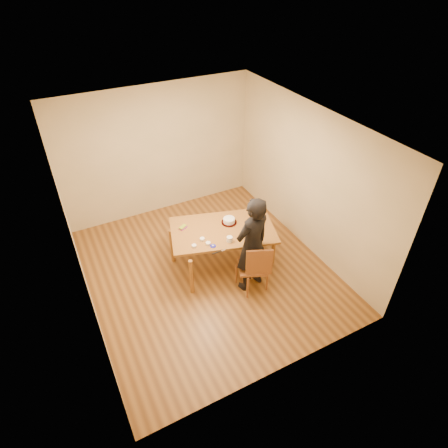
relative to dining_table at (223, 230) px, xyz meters
name	(u,v)px	position (x,y,z in m)	size (l,w,h in m)	color
room_shell	(196,198)	(-0.35, 0.28, 0.62)	(4.00, 4.50, 2.70)	brown
dining_table	(223,230)	(0.00, 0.00, 0.00)	(1.78, 1.06, 0.04)	brown
dining_chair	(252,267)	(0.15, -0.78, -0.28)	(0.44, 0.44, 0.04)	brown
cake_plate	(229,222)	(0.19, 0.12, 0.03)	(0.27, 0.27, 0.02)	#AD0C0B
cake	(229,220)	(0.19, 0.12, 0.08)	(0.21, 0.21, 0.07)	white
frosting_dome	(229,218)	(0.19, 0.12, 0.12)	(0.20, 0.20, 0.03)	white
frosting_tub	(230,239)	(-0.05, -0.34, 0.07)	(0.10, 0.10, 0.09)	white
frosting_lid	(213,246)	(-0.35, -0.33, 0.03)	(0.10, 0.10, 0.01)	#1A18A0
frosting_dollop	(213,245)	(-0.35, -0.33, 0.04)	(0.04, 0.04, 0.02)	white
ramekin_green	(208,243)	(-0.40, -0.25, 0.04)	(0.08, 0.08, 0.04)	white
ramekin_yellow	(202,239)	(-0.44, -0.10, 0.04)	(0.08, 0.08, 0.04)	white
ramekin_multi	(194,246)	(-0.63, -0.20, 0.04)	(0.08, 0.08, 0.04)	white
candy_box_pink	(183,228)	(-0.60, 0.34, 0.03)	(0.14, 0.07, 0.02)	#C82F98
candy_box_green	(183,227)	(-0.60, 0.34, 0.05)	(0.14, 0.07, 0.02)	#3C941B
spatula	(217,252)	(-0.36, -0.50, 0.03)	(0.17, 0.02, 0.01)	black
person	(252,245)	(0.15, -0.73, 0.15)	(0.64, 0.42, 1.76)	black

